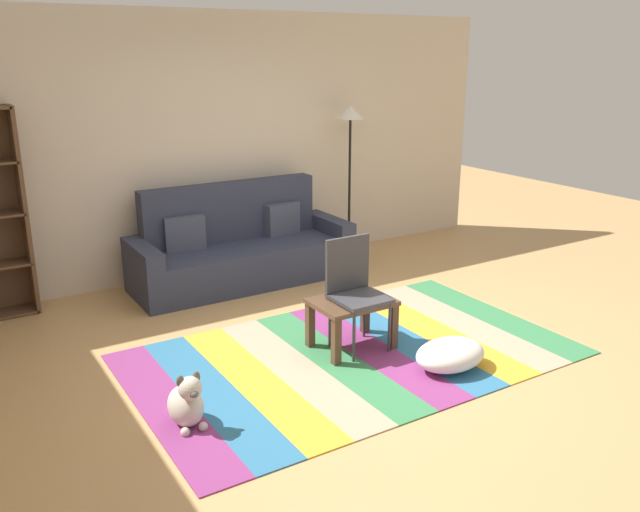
{
  "coord_description": "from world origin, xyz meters",
  "views": [
    {
      "loc": [
        -2.83,
        -3.97,
        2.3
      ],
      "look_at": [
        -0.03,
        0.54,
        0.65
      ],
      "focal_mm": 37.15,
      "sensor_mm": 36.0,
      "label": 1
    }
  ],
  "objects_px": {
    "couch": "(240,250)",
    "pouf": "(450,355)",
    "coffee_table": "(352,310)",
    "standing_lamp": "(350,132)",
    "tv_remote": "(339,301)",
    "dog": "(187,403)",
    "folding_chair": "(354,284)"
  },
  "relations": [
    {
      "from": "couch",
      "to": "pouf",
      "type": "distance_m",
      "value": 2.72
    },
    {
      "from": "tv_remote",
      "to": "couch",
      "type": "bearing_deg",
      "value": 61.88
    },
    {
      "from": "tv_remote",
      "to": "folding_chair",
      "type": "relative_size",
      "value": 0.17
    },
    {
      "from": "coffee_table",
      "to": "tv_remote",
      "type": "bearing_deg",
      "value": 174.05
    },
    {
      "from": "couch",
      "to": "folding_chair",
      "type": "bearing_deg",
      "value": -87.52
    },
    {
      "from": "pouf",
      "to": "folding_chair",
      "type": "height_order",
      "value": "folding_chair"
    },
    {
      "from": "coffee_table",
      "to": "tv_remote",
      "type": "distance_m",
      "value": 0.15
    },
    {
      "from": "coffee_table",
      "to": "dog",
      "type": "distance_m",
      "value": 1.61
    },
    {
      "from": "tv_remote",
      "to": "folding_chair",
      "type": "bearing_deg",
      "value": -19.24
    },
    {
      "from": "dog",
      "to": "coffee_table",
      "type": "bearing_deg",
      "value": 14.58
    },
    {
      "from": "couch",
      "to": "dog",
      "type": "relative_size",
      "value": 5.69
    },
    {
      "from": "coffee_table",
      "to": "pouf",
      "type": "xyz_separation_m",
      "value": [
        0.42,
        -0.7,
        -0.21
      ]
    },
    {
      "from": "dog",
      "to": "standing_lamp",
      "type": "xyz_separation_m",
      "value": [
        2.97,
        2.53,
        1.28
      ]
    },
    {
      "from": "folding_chair",
      "to": "coffee_table",
      "type": "bearing_deg",
      "value": -116.29
    },
    {
      "from": "dog",
      "to": "tv_remote",
      "type": "bearing_deg",
      "value": 16.08
    },
    {
      "from": "couch",
      "to": "dog",
      "type": "height_order",
      "value": "couch"
    },
    {
      "from": "standing_lamp",
      "to": "tv_remote",
      "type": "relative_size",
      "value": 11.47
    },
    {
      "from": "pouf",
      "to": "couch",
      "type": "bearing_deg",
      "value": 99.89
    },
    {
      "from": "coffee_table",
      "to": "tv_remote",
      "type": "relative_size",
      "value": 4.16
    },
    {
      "from": "standing_lamp",
      "to": "tv_remote",
      "type": "xyz_separation_m",
      "value": [
        -1.53,
        -2.12,
        -1.01
      ]
    },
    {
      "from": "couch",
      "to": "tv_remote",
      "type": "distance_m",
      "value": 1.96
    },
    {
      "from": "pouf",
      "to": "standing_lamp",
      "type": "bearing_deg",
      "value": 70.49
    },
    {
      "from": "pouf",
      "to": "folding_chair",
      "type": "xyz_separation_m",
      "value": [
        -0.38,
        0.73,
        0.41
      ]
    },
    {
      "from": "couch",
      "to": "coffee_table",
      "type": "xyz_separation_m",
      "value": [
        0.05,
        -1.97,
        -0.01
      ]
    },
    {
      "from": "couch",
      "to": "pouf",
      "type": "relative_size",
      "value": 3.91
    },
    {
      "from": "couch",
      "to": "dog",
      "type": "xyz_separation_m",
      "value": [
        -1.5,
        -2.37,
        -0.18
      ]
    },
    {
      "from": "coffee_table",
      "to": "folding_chair",
      "type": "bearing_deg",
      "value": 38.98
    },
    {
      "from": "dog",
      "to": "pouf",
      "type": "bearing_deg",
      "value": -8.68
    },
    {
      "from": "folding_chair",
      "to": "tv_remote",
      "type": "bearing_deg",
      "value": -148.27
    },
    {
      "from": "dog",
      "to": "folding_chair",
      "type": "xyz_separation_m",
      "value": [
        1.58,
        0.43,
        0.37
      ]
    },
    {
      "from": "standing_lamp",
      "to": "pouf",
      "type": "bearing_deg",
      "value": -109.51
    },
    {
      "from": "pouf",
      "to": "tv_remote",
      "type": "height_order",
      "value": "tv_remote"
    }
  ]
}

